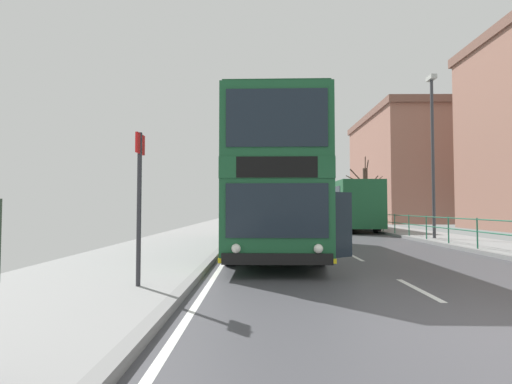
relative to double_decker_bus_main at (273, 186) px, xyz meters
name	(u,v)px	position (x,y,z in m)	size (l,w,h in m)	color
ground	(448,333)	(1.77, -8.71, -2.23)	(15.80, 140.00, 0.20)	#434348
double_decker_bus_main	(273,186)	(0.00, 0.00, 0.00)	(3.16, 10.75, 4.33)	#19512D
background_bus_far_lane	(344,205)	(5.46, 13.50, -0.54)	(2.75, 10.26, 3.16)	#19512D
pedestrian_railing_far_kerb	(495,230)	(6.94, -1.18, -1.43)	(0.05, 21.92, 1.04)	#236B4C
bus_stop_sign_near	(139,191)	(-2.62, -6.51, -0.45)	(0.08, 0.44, 2.73)	#2D2D33
street_lamp_far_side	(433,143)	(7.53, 4.33, 2.24)	(0.28, 0.60, 7.52)	#38383D
bare_tree_far_00	(365,194)	(8.88, 20.59, 0.49)	(3.09, 2.18, 5.74)	#423328
background_building_01	(412,168)	(16.77, 29.91, 3.74)	(10.66, 16.57, 11.97)	#936656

